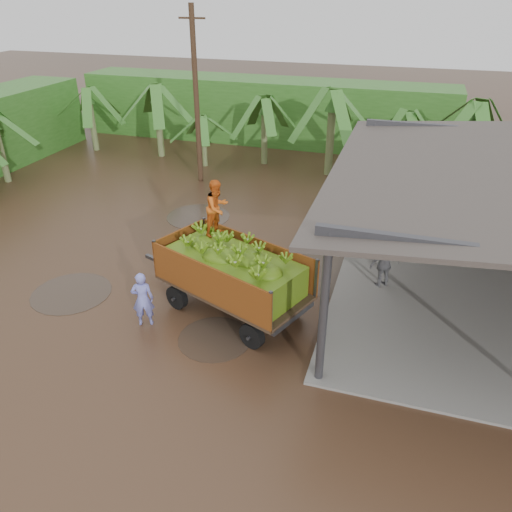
{
  "coord_description": "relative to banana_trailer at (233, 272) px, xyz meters",
  "views": [
    {
      "loc": [
        6.59,
        -12.91,
        8.44
      ],
      "look_at": [
        2.91,
        -1.13,
        1.67
      ],
      "focal_mm": 35.0,
      "sensor_mm": 36.0,
      "label": 1
    }
  ],
  "objects": [
    {
      "name": "man_grey",
      "position": [
        4.02,
        2.62,
        -0.49
      ],
      "size": [
        1.05,
        0.89,
        1.68
      ],
      "primitive_type": "imported",
      "rotation": [
        0.0,
        0.0,
        3.73
      ],
      "color": "slate",
      "rests_on": "ground"
    },
    {
      "name": "utility_pole",
      "position": [
        -5.24,
        9.92,
        2.6
      ],
      "size": [
        1.2,
        0.24,
        7.74
      ],
      "color": "#47301E",
      "rests_on": "ground"
    },
    {
      "name": "man_blue",
      "position": [
        -2.16,
        -1.33,
        -0.5
      ],
      "size": [
        0.71,
        0.61,
        1.65
      ],
      "primitive_type": "imported",
      "rotation": [
        0.0,
        0.0,
        3.56
      ],
      "color": "#777CD8",
      "rests_on": "ground"
    },
    {
      "name": "ground",
      "position": [
        -2.37,
        1.6,
        -1.33
      ],
      "size": [
        100.0,
        100.0,
        0.0
      ],
      "primitive_type": "plane",
      "color": "black",
      "rests_on": "ground"
    },
    {
      "name": "banana_trailer",
      "position": [
        0.0,
        0.0,
        0.0
      ],
      "size": [
        5.99,
        3.56,
        3.65
      ],
      "rotation": [
        0.0,
        0.0,
        -0.38
      ],
      "color": "#A05216",
      "rests_on": "ground"
    },
    {
      "name": "hedge_north",
      "position": [
        -4.37,
        17.6,
        0.47
      ],
      "size": [
        22.0,
        3.0,
        3.6
      ],
      "primitive_type": "cube",
      "color": "#2D661E",
      "rests_on": "ground"
    },
    {
      "name": "banana_plants",
      "position": [
        -5.82,
        9.29,
        0.5
      ],
      "size": [
        24.52,
        20.94,
        4.25
      ],
      "color": "#2D661E",
      "rests_on": "ground"
    }
  ]
}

